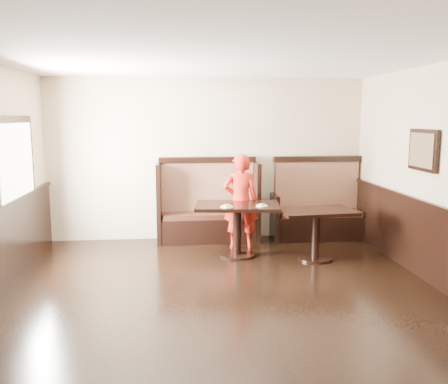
{
  "coord_description": "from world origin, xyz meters",
  "views": [
    {
      "loc": [
        -0.51,
        -4.75,
        2.13
      ],
      "look_at": [
        0.19,
        2.35,
        1.0
      ],
      "focal_mm": 38.0,
      "sensor_mm": 36.0,
      "label": 1
    }
  ],
  "objects": [
    {
      "name": "booth_main",
      "position": [
        0.0,
        3.3,
        0.53
      ],
      "size": [
        1.75,
        0.72,
        1.45
      ],
      "color": "black",
      "rests_on": "ground"
    },
    {
      "name": "booth_neighbor",
      "position": [
        1.95,
        3.29,
        0.48
      ],
      "size": [
        1.65,
        0.72,
        1.45
      ],
      "color": "black",
      "rests_on": "ground"
    },
    {
      "name": "pizza_plate_left",
      "position": [
        0.21,
        2.11,
        0.82
      ],
      "size": [
        0.19,
        0.19,
        0.04
      ],
      "color": "white",
      "rests_on": "table_main"
    },
    {
      "name": "table_main",
      "position": [
        0.39,
        2.32,
        0.62
      ],
      "size": [
        1.35,
        0.93,
        0.81
      ],
      "rotation": [
        0.0,
        0.0,
        -0.11
      ],
      "color": "black",
      "rests_on": "ground"
    },
    {
      "name": "room_shell",
      "position": [
        -0.3,
        0.28,
        0.67
      ],
      "size": [
        7.0,
        7.0,
        7.0
      ],
      "color": "#CBB293",
      "rests_on": "ground"
    },
    {
      "name": "child",
      "position": [
        0.49,
        2.72,
        0.78
      ],
      "size": [
        0.61,
        0.44,
        1.56
      ],
      "primitive_type": "imported",
      "rotation": [
        0.0,
        0.0,
        3.02
      ],
      "color": "red",
      "rests_on": "ground"
    },
    {
      "name": "ground",
      "position": [
        0.0,
        0.0,
        0.0
      ],
      "size": [
        7.0,
        7.0,
        0.0
      ],
      "primitive_type": "plane",
      "color": "black",
      "rests_on": "ground"
    },
    {
      "name": "pizza_plate_right",
      "position": [
        0.74,
        2.14,
        0.82
      ],
      "size": [
        0.18,
        0.18,
        0.03
      ],
      "color": "white",
      "rests_on": "table_main"
    },
    {
      "name": "table_neighbor",
      "position": [
        1.54,
        2.01,
        0.57
      ],
      "size": [
        1.16,
        0.81,
        0.77
      ],
      "rotation": [
        0.0,
        0.0,
        0.09
      ],
      "color": "black",
      "rests_on": "ground"
    }
  ]
}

